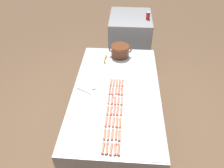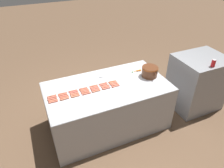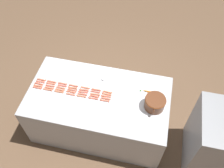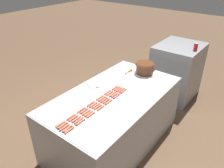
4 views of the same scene
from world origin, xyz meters
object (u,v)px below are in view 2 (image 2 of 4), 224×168
(hot_dog_17, at_px, (85,91))
(hot_dog_19, at_px, (105,86))
(hot_dog_3, at_px, (83,88))
(hot_dog_21, at_px, (53,100))
(carrot, at_px, (136,71))
(back_cabinet, at_px, (197,82))
(hot_dog_16, at_px, (74,94))
(hot_dog_18, at_px, (95,88))
(hot_dog_24, at_px, (85,92))
(hot_dog_2, at_px, (73,91))
(hot_dog_15, at_px, (64,96))
(hot_dog_28, at_px, (53,102))
(soda_can, at_px, (213,63))
(hot_dog_13, at_px, (113,82))
(hot_dog_30, at_px, (76,96))
(hot_dog_9, at_px, (74,92))
(hot_dog_31, at_px, (87,94))
(hot_dog_0, at_px, (52,96))
(hot_dog_33, at_px, (106,88))
(serving_spoon, at_px, (99,76))
(hot_dog_29, at_px, (64,99))
(hot_dog_1, at_px, (62,93))
(hot_dog_27, at_px, (115,85))
(hot_dog_4, at_px, (94,86))
(hot_dog_32, at_px, (96,91))
(hot_dog_23, at_px, (75,95))
(hot_dog_22, at_px, (64,98))
(hot_dog_20, at_px, (114,84))
(hot_dog_5, at_px, (103,83))
(hot_dog_11, at_px, (94,87))
(hot_dog_25, at_px, (96,90))
(hot_dog_7, at_px, (52,97))
(hot_dog_8, at_px, (63,95))
(hot_dog_6, at_px, (112,81))
(hot_dog_26, at_px, (106,87))
(hot_dog_12, at_px, (104,85))
(hot_dog_14, at_px, (52,99))

(hot_dog_17, xyz_separation_m, hot_dog_19, (-0.00, 0.33, 0.00))
(hot_dog_3, bearing_deg, hot_dog_21, -76.84)
(hot_dog_17, bearing_deg, carrot, 101.54)
(back_cabinet, height_order, hot_dog_16, back_cabinet)
(hot_dog_18, distance_m, hot_dog_24, 0.17)
(hot_dog_2, relative_size, hot_dog_15, 1.00)
(hot_dog_3, height_order, carrot, carrot)
(hot_dog_18, height_order, hot_dog_21, same)
(hot_dog_28, xyz_separation_m, soda_can, (0.39, 2.53, 0.26))
(hot_dog_13, bearing_deg, hot_dog_2, -93.60)
(hot_dog_30, bearing_deg, hot_dog_9, 176.67)
(hot_dog_17, distance_m, hot_dog_31, 0.07)
(hot_dog_0, relative_size, hot_dog_33, 1.00)
(hot_dog_18, height_order, carrot, carrot)
(carrot, bearing_deg, serving_spoon, -99.87)
(hot_dog_21, height_order, soda_can, soda_can)
(hot_dog_29, bearing_deg, back_cabinet, 87.91)
(hot_dog_1, xyz_separation_m, hot_dog_27, (0.11, 0.82, 0.00))
(hot_dog_30, bearing_deg, hot_dog_4, 113.96)
(hot_dog_32, bearing_deg, hot_dog_27, 96.43)
(hot_dog_17, bearing_deg, hot_dog_31, 1.80)
(hot_dog_28, relative_size, soda_can, 1.11)
(hot_dog_1, relative_size, hot_dog_23, 1.00)
(hot_dog_22, distance_m, hot_dog_23, 0.16)
(hot_dog_20, bearing_deg, hot_dog_5, -116.18)
(hot_dog_27, distance_m, hot_dog_32, 0.34)
(hot_dog_0, relative_size, hot_dog_11, 1.00)
(hot_dog_28, bearing_deg, hot_dog_25, 93.01)
(hot_dog_19, bearing_deg, hot_dog_5, -175.90)
(hot_dog_17, relative_size, hot_dog_21, 1.00)
(hot_dog_7, bearing_deg, hot_dog_15, 76.45)
(hot_dog_8, bearing_deg, back_cabinet, 85.38)
(hot_dog_6, bearing_deg, hot_dog_8, -87.61)
(hot_dog_24, relative_size, hot_dog_27, 1.00)
(hot_dog_8, relative_size, hot_dog_30, 1.00)
(hot_dog_9, height_order, hot_dog_19, same)
(hot_dog_17, bearing_deg, hot_dog_18, 90.34)
(hot_dog_3, height_order, hot_dog_11, same)
(hot_dog_22, relative_size, hot_dog_26, 1.00)
(hot_dog_18, bearing_deg, hot_dog_19, 89.84)
(hot_dog_1, bearing_deg, hot_dog_18, 81.11)
(hot_dog_12, distance_m, hot_dog_27, 0.18)
(hot_dog_25, relative_size, carrot, 0.76)
(hot_dog_15, xyz_separation_m, hot_dog_21, (0.04, -0.17, 0.00))
(hot_dog_15, height_order, hot_dog_30, same)
(hot_dog_13, xyz_separation_m, hot_dog_20, (0.04, -0.00, 0.00))
(hot_dog_14, bearing_deg, hot_dog_22, 77.55)
(hot_dog_2, bearing_deg, hot_dog_31, 48.01)
(hot_dog_16, xyz_separation_m, hot_dog_20, (0.00, 0.65, 0.00))
(hot_dog_0, bearing_deg, hot_dog_13, 87.68)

